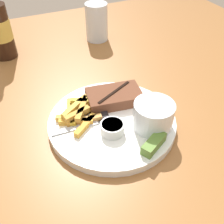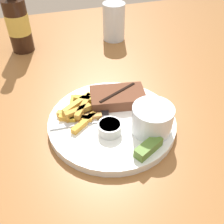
% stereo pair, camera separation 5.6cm
% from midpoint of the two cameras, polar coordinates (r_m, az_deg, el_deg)
% --- Properties ---
extents(dining_table, '(1.47, 1.42, 0.74)m').
position_cam_midpoint_polar(dining_table, '(0.63, 2.56, -6.85)').
color(dining_table, '#935B2D').
rests_on(dining_table, ground_plane).
extents(dinner_plate, '(0.28, 0.28, 0.02)m').
position_cam_midpoint_polar(dinner_plate, '(0.58, 2.76, -2.28)').
color(dinner_plate, white).
rests_on(dinner_plate, dining_table).
extents(steak_portion, '(0.13, 0.09, 0.03)m').
position_cam_midpoint_polar(steak_portion, '(0.61, 3.85, 3.15)').
color(steak_portion, brown).
rests_on(steak_portion, dinner_plate).
extents(fries_pile, '(0.12, 0.12, 0.02)m').
position_cam_midpoint_polar(fries_pile, '(0.58, -4.37, 0.34)').
color(fries_pile, '#D4934A').
rests_on(fries_pile, dinner_plate).
extents(coleslaw_cup, '(0.08, 0.08, 0.06)m').
position_cam_midpoint_polar(coleslaw_cup, '(0.54, 11.74, -1.39)').
color(coleslaw_cup, white).
rests_on(coleslaw_cup, dinner_plate).
extents(dipping_sauce_cup, '(0.05, 0.05, 0.02)m').
position_cam_midpoint_polar(dipping_sauce_cup, '(0.53, 2.48, -3.52)').
color(dipping_sauce_cup, silver).
rests_on(dipping_sauce_cup, dinner_plate).
extents(pickle_spear, '(0.07, 0.05, 0.02)m').
position_cam_midpoint_polar(pickle_spear, '(0.51, 11.08, -7.77)').
color(pickle_spear, '#567A2D').
rests_on(pickle_spear, dinner_plate).
extents(fork_utensil, '(0.13, 0.02, 0.00)m').
position_cam_midpoint_polar(fork_utensil, '(0.56, -4.39, -2.68)').
color(fork_utensil, '#B7B7BC').
rests_on(fork_utensil, dinner_plate).
extents(knife_utensil, '(0.06, 0.16, 0.01)m').
position_cam_midpoint_polar(knife_utensil, '(0.59, 1.20, 0.54)').
color(knife_utensil, '#B7B7BC').
rests_on(knife_utensil, dinner_plate).
extents(beer_bottle, '(0.07, 0.07, 0.25)m').
position_cam_midpoint_polar(beer_bottle, '(0.87, -18.08, 18.00)').
color(beer_bottle, black).
rests_on(beer_bottle, dining_table).
extents(drinking_glass, '(0.07, 0.07, 0.12)m').
position_cam_midpoint_polar(drinking_glass, '(0.91, 2.25, 19.00)').
color(drinking_glass, silver).
rests_on(drinking_glass, dining_table).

